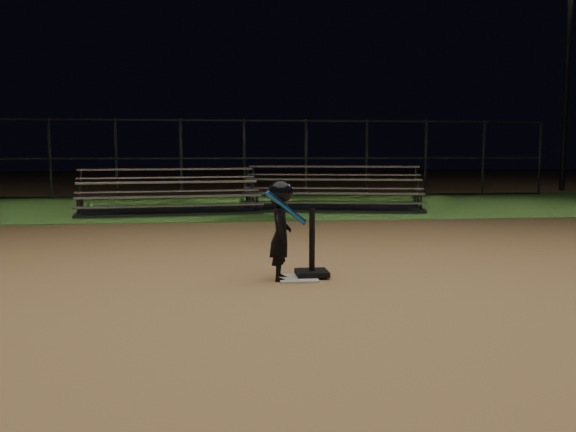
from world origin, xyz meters
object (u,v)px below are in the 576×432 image
object	(u,v)px
bleacher_left	(169,204)
home_plate	(298,279)
bleacher_right	(333,200)
batting_tee	(312,263)
light_pole_right	(569,56)
child_batter	(281,227)

from	to	relation	value
bleacher_left	home_plate	bearing A→B (deg)	-83.13
home_plate	bleacher_right	size ratio (longest dim) A/B	0.09
batting_tee	bleacher_right	world-z (taller)	bleacher_right
batting_tee	bleacher_right	xyz separation A→B (m)	(1.87, 8.52, 0.05)
light_pole_right	batting_tee	bearing A→B (deg)	-128.54
child_batter	bleacher_left	bearing A→B (deg)	21.35
home_plate	light_pole_right	distance (m)	19.79
home_plate	bleacher_left	world-z (taller)	bleacher_left
light_pole_right	child_batter	bearing A→B (deg)	-129.23
child_batter	light_pole_right	size ratio (longest dim) A/B	0.14
batting_tee	child_batter	world-z (taller)	child_batter
child_batter	bleacher_left	distance (m)	8.49
child_batter	bleacher_right	world-z (taller)	child_batter
child_batter	bleacher_right	size ratio (longest dim) A/B	0.24
batting_tee	light_pole_right	size ratio (longest dim) A/B	0.10
home_plate	bleacher_left	size ratio (longest dim) A/B	0.10
batting_tee	bleacher_left	xyz separation A→B (m)	(-2.25, 8.16, 0.04)
home_plate	child_batter	world-z (taller)	child_batter
light_pole_right	bleacher_left	bearing A→B (deg)	-154.64
bleacher_left	light_pole_right	size ratio (longest dim) A/B	0.55
batting_tee	bleacher_left	bearing A→B (deg)	105.44
batting_tee	bleacher_left	size ratio (longest dim) A/B	0.18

